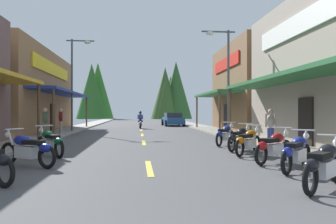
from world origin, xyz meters
name	(u,v)px	position (x,y,z in m)	size (l,w,h in m)	color
ground	(141,131)	(0.00, 25.53, -0.05)	(9.32, 81.06, 0.10)	#4C4C4F
sidewalk_left	(70,130)	(-5.66, 25.53, 0.06)	(2.00, 81.06, 0.12)	#9E9991
sidewalk_right	(210,129)	(5.66, 25.53, 0.06)	(2.00, 81.06, 0.12)	gray
centerline_dashes	(141,128)	(0.00, 28.92, 0.01)	(0.16, 56.56, 0.01)	#E0C64C
storefront_left_far	(6,91)	(-10.01, 24.24, 3.01)	(8.56, 13.70, 6.02)	olive
storefront_right_far	(265,88)	(9.75, 24.14, 3.38)	(8.05, 9.45, 6.77)	brown
streetlamp_left	(76,73)	(-4.78, 23.44, 4.35)	(2.01, 0.30, 6.79)	#474C51
streetlamp_right	(224,68)	(4.77, 18.07, 4.10)	(2.01, 0.30, 6.33)	#474C51
motorcycle_parked_right_0	(324,164)	(3.29, 5.40, 0.49)	(1.68, 1.49, 1.04)	black
motorcycle_parked_right_1	(297,152)	(3.71, 7.28, 0.49)	(1.58, 1.59, 1.04)	black
motorcycle_parked_right_2	(274,146)	(3.69, 8.61, 0.49)	(1.73, 1.42, 1.04)	black
motorcycle_parked_right_3	(248,141)	(3.53, 10.33, 0.49)	(1.51, 1.66, 1.04)	black
motorcycle_parked_right_4	(240,138)	(3.66, 11.68, 0.49)	(1.49, 1.67, 1.04)	black
motorcycle_parked_right_5	(225,134)	(3.60, 13.54, 0.49)	(1.36, 1.78, 1.04)	black
motorcycle_parked_left_1	(28,149)	(-3.30, 8.60, 0.49)	(1.87, 1.21, 1.04)	black
motorcycle_parked_left_2	(50,142)	(-3.25, 10.67, 0.49)	(1.36, 1.77, 1.04)	black
rider_cruising_lead	(140,121)	(-0.05, 28.09, 0.66)	(0.60, 2.14, 1.57)	black
pedestrian_browsing	(61,119)	(-5.23, 20.75, 1.01)	(0.41, 0.50, 1.73)	#B2A599
pedestrian_waiting	(271,125)	(5.32, 12.63, 0.94)	(0.55, 0.35, 1.63)	#333F8C
pedestrian_strolling	(45,120)	(-5.57, 18.44, 1.00)	(0.32, 0.56, 1.73)	#726659
parked_car_curbside	(173,119)	(3.46, 33.51, 0.69)	(2.22, 4.38, 1.40)	#1E4C8C
treeline_backdrop	(138,92)	(-0.10, 68.46, 5.66)	(24.49, 11.27, 12.24)	#2E6423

